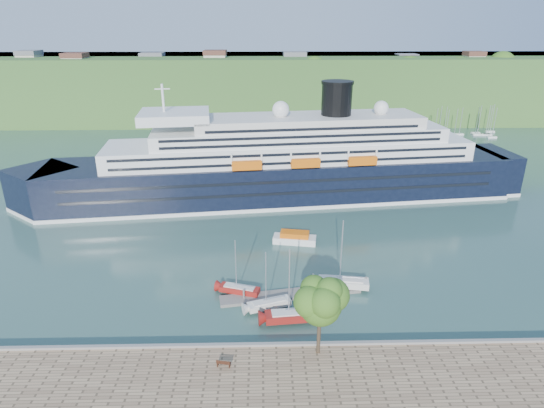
{
  "coord_description": "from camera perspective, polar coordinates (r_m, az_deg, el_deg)",
  "views": [
    {
      "loc": [
        -3.0,
        -43.03,
        35.8
      ],
      "look_at": [
        -1.29,
        30.0,
        6.64
      ],
      "focal_mm": 30.0,
      "sensor_mm": 36.0,
      "label": 1
    }
  ],
  "objects": [
    {
      "name": "promenade_tree",
      "position": [
        51.35,
        6.01,
        -13.51
      ],
      "size": [
        6.34,
        6.34,
        10.5
      ],
      "primitive_type": null,
      "color": "#326219",
      "rests_on": "promenade"
    },
    {
      "name": "sailboat_extra",
      "position": [
        63.68,
        -4.18,
        -8.19
      ],
      "size": [
        6.52,
        3.54,
        8.12
      ],
      "primitive_type": null,
      "rotation": [
        0.0,
        0.0,
        -0.3
      ],
      "color": "maroon",
      "rests_on": "ground"
    },
    {
      "name": "ground",
      "position": [
        56.06,
        2.14,
        -17.94
      ],
      "size": [
        400.0,
        400.0,
        0.0
      ],
      "primitive_type": "plane",
      "color": "#2B4D46",
      "rests_on": "ground"
    },
    {
      "name": "tender_launch",
      "position": [
        79.5,
        2.86,
        -4.19
      ],
      "size": [
        7.85,
        3.82,
        2.08
      ],
      "primitive_type": null,
      "rotation": [
        0.0,
        0.0,
        -0.17
      ],
      "color": "#DA5F0C",
      "rests_on": "ground"
    },
    {
      "name": "sailboat_white_near",
      "position": [
        60.4,
        -0.37,
        -9.83
      ],
      "size": [
        6.67,
        3.73,
        8.31
      ],
      "primitive_type": null,
      "rotation": [
        0.0,
        0.0,
        0.32
      ],
      "color": "silver",
      "rests_on": "ground"
    },
    {
      "name": "sailboat_white_far",
      "position": [
        65.11,
        9.15,
        -6.64
      ],
      "size": [
        8.2,
        3.4,
        10.27
      ],
      "primitive_type": null,
      "rotation": [
        0.0,
        0.0,
        -0.15
      ],
      "color": "silver",
      "rests_on": "ground"
    },
    {
      "name": "sailboat_red",
      "position": [
        57.52,
        2.71,
        -10.57
      ],
      "size": [
        8.01,
        2.91,
        10.12
      ],
      "primitive_type": null,
      "rotation": [
        0.0,
        0.0,
        0.09
      ],
      "color": "maroon",
      "rests_on": "ground"
    },
    {
      "name": "park_bench",
      "position": [
        52.49,
        -6.09,
        -19.17
      ],
      "size": [
        1.7,
        0.95,
        1.03
      ],
      "primitive_type": null,
      "rotation": [
        0.0,
        0.0,
        -0.19
      ],
      "color": "#432113",
      "rests_on": "promenade"
    },
    {
      "name": "floating_pontoon",
      "position": [
        65.33,
        2.38,
        -11.25
      ],
      "size": [
        20.14,
        5.68,
        0.44
      ],
      "primitive_type": null,
      "rotation": [
        0.0,
        0.0,
        0.16
      ],
      "color": "gray",
      "rests_on": "ground"
    },
    {
      "name": "far_hillside",
      "position": [
        189.56,
        -0.44,
        14.55
      ],
      "size": [
        400.0,
        50.0,
        24.0
      ],
      "primitive_type": "cube",
      "color": "#2D5522",
      "rests_on": "ground"
    },
    {
      "name": "quay_coping",
      "position": [
        55.17,
        2.17,
        -17.16
      ],
      "size": [
        220.0,
        0.5,
        0.3
      ],
      "primitive_type": "cube",
      "color": "slate",
      "rests_on": "promenade"
    },
    {
      "name": "cruise_ship",
      "position": [
        96.34,
        1.08,
        7.75
      ],
      "size": [
        112.27,
        28.8,
        24.96
      ],
      "primitive_type": null,
      "rotation": [
        0.0,
        0.0,
        0.11
      ],
      "color": "black",
      "rests_on": "ground"
    }
  ]
}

